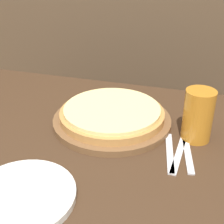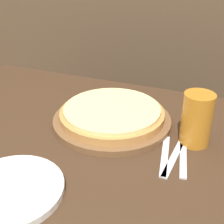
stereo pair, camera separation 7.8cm
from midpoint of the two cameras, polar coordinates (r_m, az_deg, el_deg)
pizza_on_board at (r=1.00m, az=2.24°, el=-0.77°), size 0.38×0.38×0.06m
beer_glass at (r=0.92m, az=17.67°, el=-0.94°), size 0.09×0.09×0.16m
dinner_plate at (r=0.77m, az=-15.25°, el=-13.71°), size 0.25×0.25×0.02m
fork at (r=0.88m, az=12.20°, el=-7.79°), size 0.05×0.19×0.00m
dinner_knife at (r=0.88m, az=13.81°, el=-8.10°), size 0.03×0.19×0.00m
spoon at (r=0.88m, az=15.44°, el=-8.40°), size 0.05×0.16×0.00m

